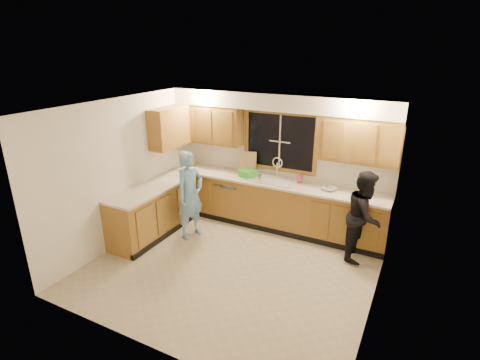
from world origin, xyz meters
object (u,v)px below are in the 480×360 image
Objects in this scene: sink at (273,183)px; dish_crate at (248,174)px; man at (190,195)px; knife_block at (193,161)px; stove at (132,223)px; bowl at (329,189)px; woman at (364,216)px; soap_bottle at (299,177)px; dishwasher at (232,198)px.

dish_crate is (-0.51, -0.02, 0.12)m from sink.
knife_block is (-0.67, 1.10, 0.23)m from man.
bowl is at bearing 32.36° from stove.
sink is at bearing 2.60° from dish_crate.
woman is 1.40m from soap_bottle.
man reaches higher than sink.
dishwasher is at bearing 62.31° from stove.
man is at bearing -155.29° from bowl.
soap_bottle is (-1.27, 0.53, 0.27)m from woman.
sink is 2.60m from stove.
man is 2.43m from bowl.
knife_block reaches higher than bowl.
dish_crate is at bearing 54.33° from stove.
woman reaches higher than bowl.
dish_crate is at bearing -14.61° from knife_block.
soap_bottle is (1.31, 0.16, 0.60)m from dishwasher.
sink reaches higher than dishwasher.
woman reaches higher than dish_crate.
man reaches higher than knife_block.
man is 2.95m from woman.
knife_block is (-3.55, 0.45, 0.28)m from woman.
sink is 0.52m from dish_crate.
soap_bottle is (2.28, 0.08, -0.01)m from knife_block.
soap_bottle is at bearing 70.59° from woman.
dish_crate reaches higher than dishwasher.
bowl is at bearing -12.28° from knife_block.
sink is 0.58× the size of woman.
dishwasher is 2.04m from stove.
dishwasher is 2.63m from woman.
woman is at bearing -64.78° from man.
bowl is at bearing -0.00° from dishwasher.
bowl is (2.20, 1.01, 0.15)m from man.
stove is 4.93× the size of soap_bottle.
bowl is (1.06, -0.01, 0.08)m from sink.
woman is 2.28m from dish_crate.
knife_block is at bearing 177.86° from sink.
dishwasher is at bearing 178.61° from dish_crate.
man is 1.07× the size of woman.
man is 2.00m from soap_bottle.
stove is 2.28m from dish_crate.
sink is at bearing 80.82° from woman.
bowl is (2.86, 1.81, 0.50)m from stove.
soap_bottle is (2.26, 1.97, 0.56)m from stove.
stove is at bearing -117.69° from dishwasher.
stove is 0.57× the size of man.
dishwasher is 0.55× the size of woman.
dish_crate is 1.23× the size of bowl.
bowl is (-0.67, 0.37, 0.21)m from woman.
stove is 3.42m from bowl.
woman is at bearing -9.17° from dish_crate.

